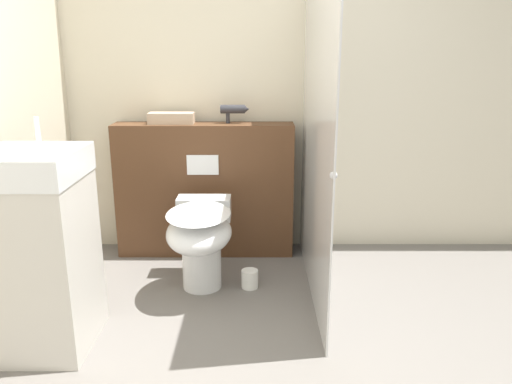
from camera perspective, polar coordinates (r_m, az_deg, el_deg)
wall_back at (r=3.69m, az=-0.95°, el=12.54°), size 8.00×0.06×2.50m
partition_panel at (r=3.66m, az=-5.88°, el=0.24°), size 1.28×0.24×0.97m
shower_glass at (r=2.97m, az=6.76°, el=5.95°), size 0.04×1.50×1.91m
toilet at (r=3.11m, az=-6.43°, el=-5.07°), size 0.39×0.66×0.54m
sink_vanity at (r=2.69m, az=-23.53°, el=-6.21°), size 0.46×0.51×1.15m
hair_drier at (r=3.56m, az=-2.62°, el=9.36°), size 0.20×0.06×0.13m
folded_towel at (r=3.59m, az=-9.68°, el=8.33°), size 0.32×0.14×0.08m
spare_toilet_roll at (r=3.23m, az=-0.77°, el=-9.89°), size 0.11×0.11×0.12m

